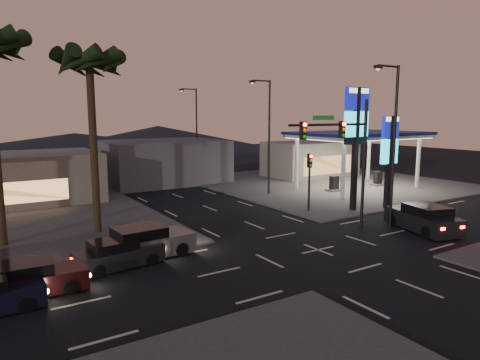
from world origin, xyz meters
TOP-DOWN VIEW (x-y plane):
  - ground at (0.00, 0.00)m, footprint 140.00×140.00m
  - corner_lot_ne at (16.00, 16.00)m, footprint 24.00×24.00m
  - gas_station at (16.00, 12.00)m, footprint 12.20×8.20m
  - convenience_store at (18.00, 21.00)m, footprint 10.00×6.00m
  - pylon_sign_tall at (8.50, 5.50)m, footprint 2.20×0.35m
  - pylon_sign_short at (11.00, 4.50)m, footprint 1.60×0.35m
  - traffic_signal_mast at (3.76, 1.99)m, footprint 6.10×0.39m
  - pedestal_signal at (5.50, 6.98)m, footprint 0.32×0.39m
  - streetlight_near at (6.79, 1.00)m, footprint 2.14×0.25m
  - streetlight_mid at (6.79, 14.00)m, footprint 2.14×0.25m
  - streetlight_far at (6.79, 28.00)m, footprint 2.14×0.25m
  - palm_a at (-9.00, 9.50)m, footprint 4.41×4.41m
  - building_far_mid at (2.00, 26.00)m, footprint 12.00×9.00m
  - hill_right at (15.00, 60.00)m, footprint 50.00×50.00m
  - hill_center at (0.00, 60.00)m, footprint 60.00×60.00m
  - car_lane_a_front at (-9.68, 3.16)m, footprint 4.22×2.11m
  - car_lane_a_mid at (-13.46, 1.91)m, footprint 4.20×1.94m
  - car_lane_b_front at (-8.14, 3.82)m, footprint 4.98×2.31m
  - suv_station at (8.05, -0.62)m, footprint 3.35×5.29m

SIDE VIEW (x-z plane):
  - ground at x=0.00m, z-range 0.00..0.00m
  - corner_lot_ne at x=16.00m, z-range 0.00..0.12m
  - car_lane_a_front at x=-9.68m, z-range -0.05..1.28m
  - car_lane_a_mid at x=-13.46m, z-range -0.05..1.29m
  - car_lane_b_front at x=-8.14m, z-range -0.06..1.53m
  - suv_station at x=8.05m, z-range -0.06..1.59m
  - convenience_store at x=18.00m, z-range 0.00..4.00m
  - hill_center at x=0.00m, z-range 0.00..4.00m
  - building_far_mid at x=2.00m, z-range 0.00..4.40m
  - hill_right at x=15.00m, z-range 0.00..5.00m
  - pedestal_signal at x=5.50m, z-range 0.77..5.07m
  - pylon_sign_short at x=11.00m, z-range 1.16..8.16m
  - gas_station at x=16.00m, z-range 2.34..7.82m
  - traffic_signal_mast at x=3.76m, z-range 1.23..9.23m
  - streetlight_near at x=6.79m, z-range 0.72..10.72m
  - streetlight_mid at x=6.79m, z-range 0.72..10.72m
  - streetlight_far at x=6.79m, z-range 0.72..10.72m
  - pylon_sign_tall at x=8.50m, z-range 1.89..10.89m
  - palm_a at x=-9.00m, z-range 4.00..14.86m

